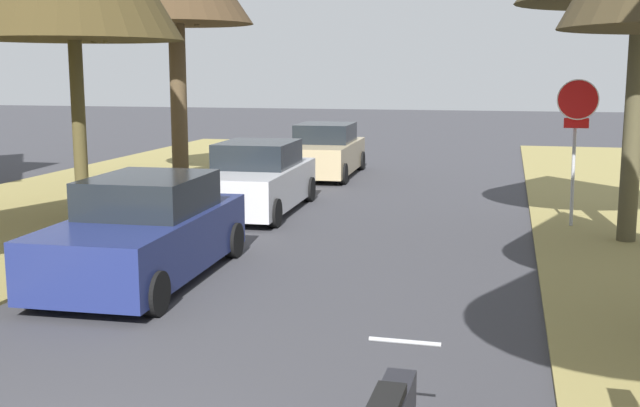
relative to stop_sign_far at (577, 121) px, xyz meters
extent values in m
cylinder|color=#9EA0A5|center=(0.00, 0.15, -1.01)|extent=(0.07, 0.40, 2.24)
cylinder|color=white|center=(0.00, -0.06, 0.42)|extent=(0.81, 0.14, 0.80)
cylinder|color=red|center=(0.00, -0.06, 0.42)|extent=(0.76, 0.15, 0.76)
cube|color=red|center=(0.00, 0.01, -0.05)|extent=(0.48, 0.06, 0.20)
cylinder|color=#46412B|center=(0.88, -1.26, 0.02)|extent=(0.34, 0.34, 4.30)
cylinder|color=#4A4123|center=(-9.99, -1.72, -0.27)|extent=(0.28, 0.28, 3.72)
cylinder|color=#4A4123|center=(-9.62, -1.37, 2.24)|extent=(0.86, 0.91, 1.37)
cylinder|color=#4A4123|center=(-9.56, -1.81, 2.04)|extent=(0.32, 0.98, 0.97)
cylinder|color=#4F3F2A|center=(-10.37, 4.26, 0.07)|extent=(0.46, 0.46, 4.38)
cylinder|color=#4F3F2A|center=(-10.21, 4.70, 2.91)|extent=(1.12, 0.56, 1.42)
cylinder|color=#4F3F2A|center=(-10.61, 3.76, 2.63)|extent=(1.20, 0.72, 0.92)
cube|color=navy|center=(-6.64, -5.69, -1.59)|extent=(1.96, 4.45, 0.85)
cube|color=black|center=(-6.64, -5.47, -0.88)|extent=(1.66, 2.07, 0.56)
cylinder|color=black|center=(-5.71, -7.31, -1.88)|extent=(0.22, 0.61, 0.60)
cylinder|color=black|center=(-7.45, -7.37, -1.88)|extent=(0.22, 0.61, 0.60)
cylinder|color=black|center=(-5.82, -4.02, -1.88)|extent=(0.22, 0.61, 0.60)
cylinder|color=black|center=(-7.56, -4.07, -1.88)|extent=(0.22, 0.61, 0.60)
cube|color=#BCBCC1|center=(-6.81, 0.24, -1.59)|extent=(1.96, 4.45, 0.85)
cube|color=black|center=(-6.81, 0.46, -0.88)|extent=(1.66, 2.07, 0.56)
cylinder|color=black|center=(-5.88, -1.38, -1.88)|extent=(0.22, 0.61, 0.60)
cylinder|color=black|center=(-7.62, -1.43, -1.88)|extent=(0.22, 0.61, 0.60)
cylinder|color=black|center=(-5.99, 1.92, -1.88)|extent=(0.22, 0.61, 0.60)
cylinder|color=black|center=(-7.73, 1.87, -1.88)|extent=(0.22, 0.61, 0.60)
cube|color=tan|center=(-6.69, 6.56, -1.59)|extent=(1.96, 4.45, 0.85)
cube|color=black|center=(-6.70, 6.78, -0.88)|extent=(1.66, 2.07, 0.56)
cylinder|color=black|center=(-5.77, 4.94, -1.88)|extent=(0.22, 0.61, 0.60)
cylinder|color=black|center=(-7.51, 4.89, -1.88)|extent=(0.22, 0.61, 0.60)
cylinder|color=black|center=(-5.88, 8.24, -1.88)|extent=(0.22, 0.61, 0.60)
cylinder|color=black|center=(-7.62, 8.18, -1.88)|extent=(0.22, 0.61, 0.60)
cube|color=black|center=(-2.11, -11.08, -1.40)|extent=(0.23, 0.56, 0.12)
cylinder|color=#9EA0A5|center=(-2.09, -10.21, -1.23)|extent=(0.60, 0.05, 0.04)
camera|label=1|loc=(-1.33, -16.39, 0.99)|focal=43.97mm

